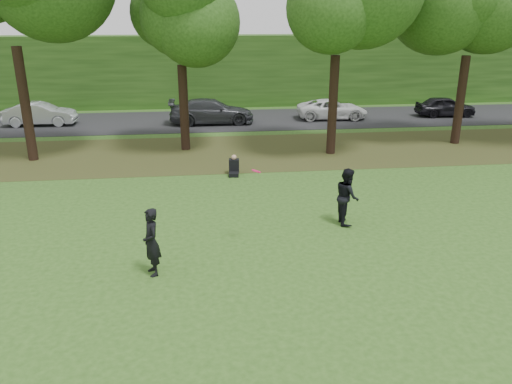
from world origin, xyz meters
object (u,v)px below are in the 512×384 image
at_px(player_left, 151,242).
at_px(frisbee, 256,171).
at_px(seated_person, 234,167).
at_px(player_right, 347,196).

distance_m(player_left, frisbee, 3.48).
distance_m(frisbee, seated_person, 7.10).
bearing_deg(frisbee, player_left, -152.74).
bearing_deg(player_right, seated_person, 32.49).
distance_m(player_left, seated_person, 8.77).
distance_m(player_right, frisbee, 3.54).
xyz_separation_m(player_left, player_right, (5.92, 2.68, 0.02)).
height_order(player_left, seated_person, player_left).
xyz_separation_m(player_left, seated_person, (2.74, 8.31, -0.59)).
distance_m(player_left, player_right, 6.50).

